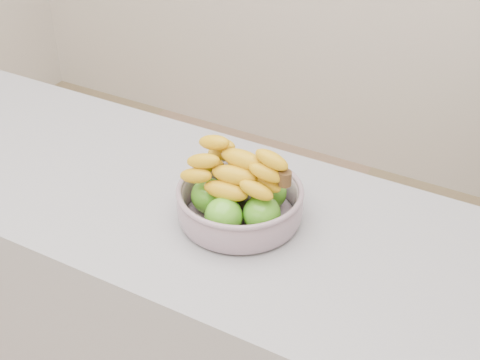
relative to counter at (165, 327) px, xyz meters
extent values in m
cube|color=#A0A0A8|center=(0.00, 0.00, 0.00)|extent=(2.00, 0.60, 0.90)
cylinder|color=#A9BCCB|center=(0.23, 0.00, 0.46)|extent=(0.23, 0.23, 0.01)
torus|color=#A9BCCB|center=(0.23, 0.00, 0.52)|extent=(0.27, 0.27, 0.01)
sphere|color=#469A1A|center=(0.23, -0.07, 0.50)|extent=(0.08, 0.08, 0.08)
sphere|color=#469A1A|center=(0.29, -0.02, 0.50)|extent=(0.08, 0.08, 0.08)
sphere|color=#469A1A|center=(0.27, 0.05, 0.50)|extent=(0.08, 0.08, 0.08)
sphere|color=#469A1A|center=(0.19, 0.05, 0.50)|extent=(0.08, 0.08, 0.08)
sphere|color=#469A1A|center=(0.17, -0.02, 0.50)|extent=(0.08, 0.08, 0.08)
ellipsoid|color=yellow|center=(0.22, -0.04, 0.55)|extent=(0.17, 0.06, 0.04)
ellipsoid|color=yellow|center=(0.22, 0.00, 0.55)|extent=(0.17, 0.04, 0.04)
ellipsoid|color=yellow|center=(0.22, 0.04, 0.55)|extent=(0.17, 0.06, 0.04)
ellipsoid|color=yellow|center=(0.23, -0.02, 0.58)|extent=(0.17, 0.07, 0.04)
ellipsoid|color=yellow|center=(0.23, 0.02, 0.58)|extent=(0.17, 0.07, 0.04)
ellipsoid|color=yellow|center=(0.24, 0.00, 0.60)|extent=(0.17, 0.04, 0.04)
cylinder|color=#452E16|center=(0.33, 0.00, 0.59)|extent=(0.03, 0.03, 0.03)
camera|label=1|loc=(0.80, -1.00, 1.32)|focal=50.00mm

